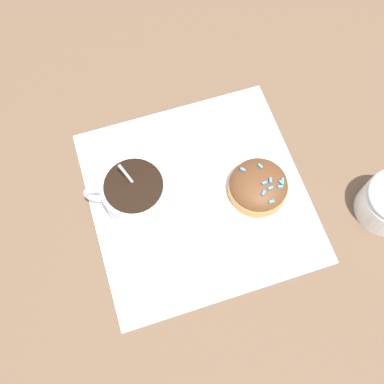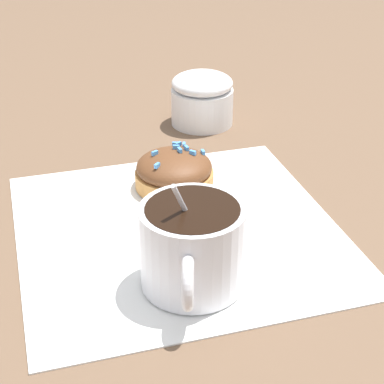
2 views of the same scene
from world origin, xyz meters
The scene contains 5 objects.
ground_plane centered at (0.00, 0.00, 0.00)m, with size 3.00×3.00×0.00m, color brown.
paper_napkin centered at (0.00, 0.00, 0.00)m, with size 0.33×0.33×0.00m.
coffee_cup centered at (-0.09, 0.00, 0.04)m, with size 0.11×0.09×0.10m.
frosted_pastry centered at (0.08, -0.01, 0.02)m, with size 0.08×0.08×0.04m.
sugar_bowl centered at (0.25, -0.07, 0.03)m, with size 0.08×0.08×0.07m.
Camera 2 is at (-0.51, 0.07, 0.33)m, focal length 60.00 mm.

